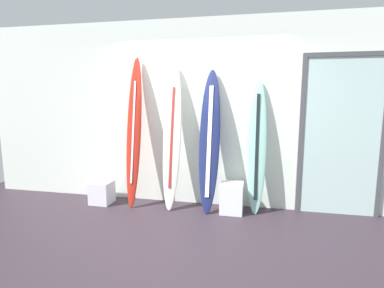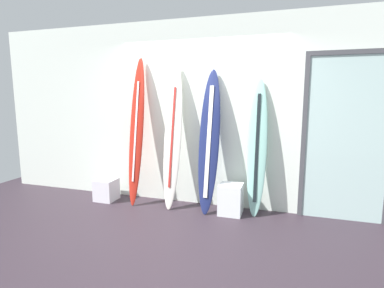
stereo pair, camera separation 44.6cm
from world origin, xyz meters
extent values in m
cube|color=#31262F|center=(0.00, 0.00, -0.02)|extent=(8.00, 8.00, 0.04)
cube|color=silver|center=(0.00, 1.30, 1.40)|extent=(7.20, 0.20, 2.80)
ellipsoid|color=#B02418|center=(-0.96, 0.95, 1.13)|extent=(0.23, 0.45, 2.26)
cube|color=white|center=(-0.96, 0.91, 1.14)|extent=(0.03, 0.27, 1.51)
ellipsoid|color=silver|center=(-0.36, 0.96, 1.07)|extent=(0.29, 0.44, 2.13)
cube|color=#A92621|center=(-0.36, 0.93, 1.07)|extent=(0.04, 0.27, 1.47)
cone|color=black|center=(-0.36, 0.84, 0.19)|extent=(0.07, 0.09, 0.11)
ellipsoid|color=navy|center=(0.20, 0.95, 1.03)|extent=(0.31, 0.46, 2.06)
cube|color=silver|center=(0.20, 0.92, 1.03)|extent=(0.07, 0.31, 1.57)
ellipsoid|color=#8BC6B9|center=(0.87, 1.02, 0.96)|extent=(0.27, 0.31, 1.92)
cube|color=black|center=(0.87, 1.00, 0.96)|extent=(0.04, 0.22, 1.49)
cone|color=black|center=(0.87, 0.95, 0.17)|extent=(0.07, 0.08, 0.11)
cube|color=white|center=(0.53, 0.91, 0.22)|extent=(0.32, 0.32, 0.43)
cube|color=silver|center=(-1.49, 0.88, 0.17)|extent=(0.31, 0.31, 0.35)
cube|color=silver|center=(2.00, 1.18, 1.10)|extent=(0.99, 0.02, 2.19)
cube|color=#47474C|center=(1.47, 1.18, 1.10)|extent=(0.06, 0.06, 2.19)
cube|color=#47474C|center=(2.53, 1.18, 1.10)|extent=(0.06, 0.06, 2.19)
cube|color=#47474C|center=(2.00, 1.18, 2.22)|extent=(1.11, 0.06, 0.06)
camera|label=1|loc=(0.86, -3.36, 1.67)|focal=28.68mm
camera|label=2|loc=(1.29, -3.25, 1.67)|focal=28.68mm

